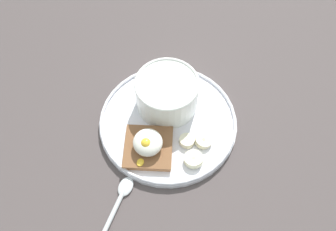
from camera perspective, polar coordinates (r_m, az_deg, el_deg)
name	(u,v)px	position (r cm, az deg, el deg)	size (l,w,h in cm)	color
ground_plane	(168,126)	(70.99, 0.00, -1.68)	(120.00, 120.00, 2.00)	#4B4242
plate	(168,122)	(69.43, 0.00, -0.94)	(25.51, 25.51, 1.60)	white
oatmeal_bowl	(167,93)	(68.60, -0.09, 3.39)	(11.70, 11.70, 6.69)	white
toast_slice	(148,148)	(66.00, -3.02, -4.90)	(9.16, 9.16, 1.20)	brown
poached_egg	(148,143)	(64.17, -3.13, -4.16)	(6.64, 5.13, 3.21)	white
banana_slice_front	(194,159)	(65.10, 3.92, -6.66)	(4.20, 4.12, 1.55)	#F2EFC4
banana_slice_left	(187,141)	(66.69, 2.89, -3.87)	(3.78, 3.74, 1.33)	#EDE5C3
banana_slice_back	(203,141)	(66.90, 5.42, -3.82)	(3.96, 4.04, 1.45)	beige
spoon	(119,201)	(64.08, -7.51, -12.83)	(11.84, 6.44, 0.80)	silver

